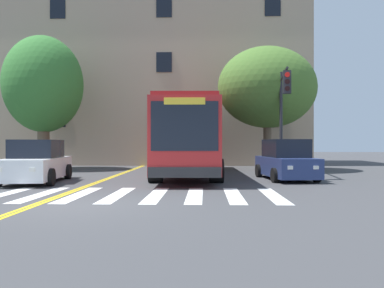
{
  "coord_description": "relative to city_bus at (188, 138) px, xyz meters",
  "views": [
    {
      "loc": [
        3.23,
        -9.56,
        1.59
      ],
      "look_at": [
        2.61,
        8.26,
        1.56
      ],
      "focal_mm": 35.0,
      "sensor_mm": 36.0,
      "label": 1
    }
  ],
  "objects": [
    {
      "name": "building_facade",
      "position": [
        -5.82,
        11.64,
        5.02
      ],
      "size": [
        28.51,
        8.51,
        13.8
      ],
      "color": "tan",
      "rests_on": "ground"
    },
    {
      "name": "traffic_light_overhead",
      "position": [
        -1.51,
        1.81,
        1.06
      ],
      "size": [
        0.59,
        3.23,
        4.52
      ],
      "color": "#28282D",
      "rests_on": "ground"
    },
    {
      "name": "street_tree_curbside_large",
      "position": [
        4.54,
        3.33,
        2.98
      ],
      "size": [
        7.91,
        7.67,
        7.25
      ],
      "color": "brown",
      "rests_on": "ground"
    },
    {
      "name": "ground_plane",
      "position": [
        -2.36,
        -9.23,
        -1.88
      ],
      "size": [
        120.0,
        120.0,
        0.0
      ],
      "primitive_type": "plane",
      "color": "#424244"
    },
    {
      "name": "lane_line_yellow_inner",
      "position": [
        -3.58,
        6.6,
        -1.88
      ],
      "size": [
        0.12,
        36.0,
        0.01
      ],
      "primitive_type": "cube",
      "color": "gold",
      "rests_on": "ground"
    },
    {
      "name": "car_white_near_lane",
      "position": [
        -5.99,
        -3.83,
        -1.09
      ],
      "size": [
        2.55,
        4.67,
        1.73
      ],
      "color": "white",
      "rests_on": "ground"
    },
    {
      "name": "city_bus",
      "position": [
        0.0,
        0.0,
        0.0
      ],
      "size": [
        3.23,
        12.27,
        3.42
      ],
      "color": "#B22323",
      "rests_on": "ground"
    },
    {
      "name": "traffic_light_near_corner",
      "position": [
        4.65,
        -0.64,
        1.67
      ],
      "size": [
        0.63,
        3.36,
        5.29
      ],
      "color": "#28282D",
      "rests_on": "ground"
    },
    {
      "name": "lane_line_yellow_outer",
      "position": [
        -3.42,
        6.6,
        -1.88
      ],
      "size": [
        0.12,
        36.0,
        0.01
      ],
      "primitive_type": "cube",
      "color": "gold",
      "rests_on": "ground"
    },
    {
      "name": "crosswalk",
      "position": [
        -2.41,
        -7.4,
        -1.88
      ],
      "size": [
        11.2,
        3.6,
        0.01
      ],
      "color": "white",
      "rests_on": "ground"
    },
    {
      "name": "street_tree_curbside_small",
      "position": [
        -8.97,
        3.64,
        3.27
      ],
      "size": [
        6.18,
        6.41,
        8.11
      ],
      "color": "brown",
      "rests_on": "ground"
    },
    {
      "name": "car_navy_far_lane",
      "position": [
        4.41,
        -2.25,
        -1.07
      ],
      "size": [
        2.31,
        4.24,
        1.76
      ],
      "color": "navy",
      "rests_on": "ground"
    }
  ]
}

